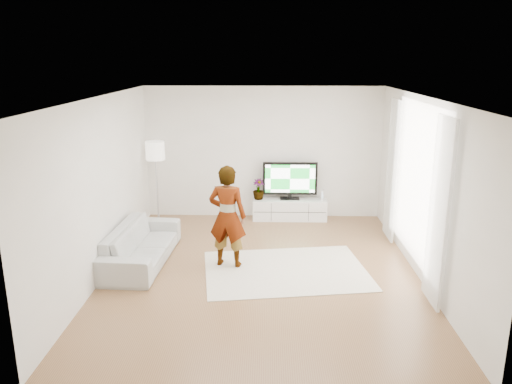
{
  "coord_description": "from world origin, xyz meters",
  "views": [
    {
      "loc": [
        0.09,
        -7.46,
        3.39
      ],
      "look_at": [
        -0.1,
        0.4,
        1.24
      ],
      "focal_mm": 35.0,
      "sensor_mm": 36.0,
      "label": 1
    }
  ],
  "objects_px": {
    "rug": "(286,270)",
    "player": "(227,216)",
    "floor_lamp": "(155,154)",
    "television": "(290,179)",
    "media_console": "(290,209)",
    "sofa": "(142,244)"
  },
  "relations": [
    {
      "from": "rug",
      "to": "player",
      "type": "height_order",
      "value": "player"
    },
    {
      "from": "rug",
      "to": "floor_lamp",
      "type": "relative_size",
      "value": 1.51
    },
    {
      "from": "television",
      "to": "media_console",
      "type": "bearing_deg",
      "value": -90.0
    },
    {
      "from": "sofa",
      "to": "media_console",
      "type": "bearing_deg",
      "value": -44.56
    },
    {
      "from": "media_console",
      "to": "television",
      "type": "xyz_separation_m",
      "value": [
        0.0,
        0.03,
        0.65
      ]
    },
    {
      "from": "floor_lamp",
      "to": "player",
      "type": "bearing_deg",
      "value": -53.43
    },
    {
      "from": "media_console",
      "to": "player",
      "type": "relative_size",
      "value": 0.92
    },
    {
      "from": "television",
      "to": "floor_lamp",
      "type": "distance_m",
      "value": 2.84
    },
    {
      "from": "player",
      "to": "floor_lamp",
      "type": "xyz_separation_m",
      "value": [
        -1.64,
        2.21,
        0.59
      ]
    },
    {
      "from": "media_console",
      "to": "rug",
      "type": "relative_size",
      "value": 0.6
    },
    {
      "from": "player",
      "to": "rug",
      "type": "bearing_deg",
      "value": 179.13
    },
    {
      "from": "player",
      "to": "sofa",
      "type": "bearing_deg",
      "value": 6.28
    },
    {
      "from": "television",
      "to": "floor_lamp",
      "type": "bearing_deg",
      "value": -173.6
    },
    {
      "from": "sofa",
      "to": "floor_lamp",
      "type": "relative_size",
      "value": 1.26
    },
    {
      "from": "rug",
      "to": "player",
      "type": "xyz_separation_m",
      "value": [
        -0.96,
        0.2,
        0.86
      ]
    },
    {
      "from": "media_console",
      "to": "rug",
      "type": "xyz_separation_m",
      "value": [
        -0.17,
        -2.69,
        -0.21
      ]
    },
    {
      "from": "media_console",
      "to": "player",
      "type": "height_order",
      "value": "player"
    },
    {
      "from": "sofa",
      "to": "floor_lamp",
      "type": "bearing_deg",
      "value": 7.55
    },
    {
      "from": "sofa",
      "to": "rug",
      "type": "bearing_deg",
      "value": -94.33
    },
    {
      "from": "rug",
      "to": "player",
      "type": "bearing_deg",
      "value": 168.41
    },
    {
      "from": "rug",
      "to": "floor_lamp",
      "type": "xyz_separation_m",
      "value": [
        -2.6,
        2.41,
        1.45
      ]
    },
    {
      "from": "player",
      "to": "media_console",
      "type": "bearing_deg",
      "value": -103.59
    }
  ]
}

